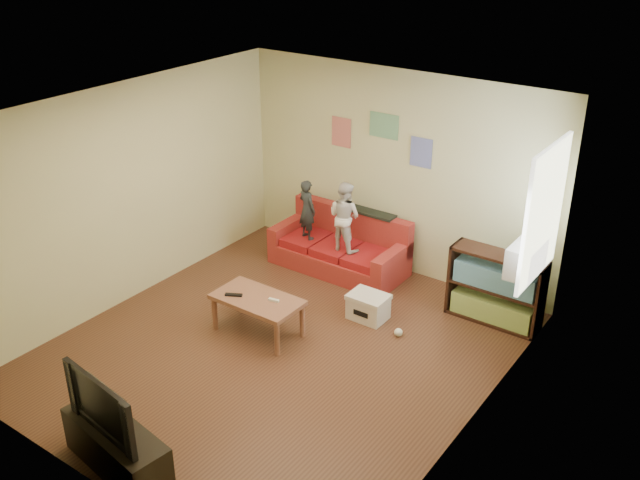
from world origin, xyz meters
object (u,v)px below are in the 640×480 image
Objects in this scene: child_b at (344,216)px; tv_stand at (117,448)px; television at (110,402)px; sofa at (341,249)px; coffee_table at (257,303)px; bookshelf at (495,292)px; child_a at (307,209)px; file_box at (368,306)px.

tv_stand is at bearing 100.62° from child_b.
sofa is at bearing 104.61° from television.
bookshelf reaches higher than coffee_table.
child_b is at bearing -162.30° from child_a.
coffee_table is 0.92× the size of bookshelf.
television is at bearing -83.01° from sofa.
sofa is at bearing 177.42° from bookshelf.
child_a is at bearing -160.24° from sofa.
child_a is 4.27m from television.
child_b is 1.33m from file_box.
sofa is at bearing -42.23° from child_b.
child_b is (0.15, -0.16, 0.58)m from sofa.
sofa is 2.25m from bookshelf.
sofa is 2.19× the size of child_a.
child_a is 0.89× the size of child_b.
file_box is at bearing 48.90° from coffee_table.
bookshelf is at bearing -2.58° from sofa.
television is at bearing 8.23° from tv_stand.
coffee_table is at bearing -139.30° from bookshelf.
child_a is 1.89m from coffee_table.
child_a is 4.30m from tv_stand.
child_a is at bearing 5.39° from child_b.
bookshelf is at bearing 40.70° from coffee_table.
television is (0.00, 0.00, 0.50)m from tv_stand.
tv_stand is 1.19× the size of television.
television reaches higher than bookshelf.
bookshelf is (2.69, 0.06, -0.40)m from child_a.
television reaches higher than file_box.
coffee_table is 2.78m from bookshelf.
sofa is 0.62m from child_b.
coffee_table is 0.89× the size of tv_stand.
child_b is 4.17m from television.
coffee_table is (0.13, -1.92, 0.13)m from sofa.
television is (0.40, -2.40, 0.32)m from coffee_table.
tv_stand is (0.40, -2.40, -0.18)m from coffee_table.
file_box is at bearing 144.00° from child_b.
child_b reaches higher than child_a.
sofa is 1.95× the size of child_b.
child_b is at bearing 89.45° from coffee_table.
television is (-0.48, -3.40, 0.55)m from file_box.
child_b reaches higher than file_box.
sofa is 4.37m from television.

